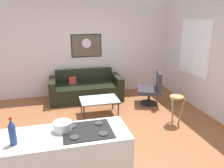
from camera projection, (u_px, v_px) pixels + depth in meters
name	position (u px, v px, depth m)	size (l,w,h in m)	color
ground	(102.00, 131.00, 4.57)	(6.40, 6.40, 0.04)	brown
back_wall	(84.00, 47.00, 6.40)	(6.40, 0.05, 2.80)	silver
right_wall	(211.00, 55.00, 5.06)	(0.05, 6.40, 2.80)	beige
couch	(86.00, 89.00, 6.23)	(1.99, 0.93, 0.80)	black
coffee_table	(99.00, 100.00, 5.18)	(0.88, 0.60, 0.40)	silver
armchair	(152.00, 89.00, 5.82)	(0.78, 0.80, 0.89)	black
bar_stool	(176.00, 103.00, 4.72)	(0.34, 0.33, 0.64)	#A67C46
kitchen_counter	(66.00, 166.00, 2.78)	(1.57, 0.63, 0.93)	silver
soda_bottle	(12.00, 132.00, 2.39)	(0.08, 0.08, 0.33)	navy
mixing_bowl	(62.00, 126.00, 2.71)	(0.23, 0.23, 0.12)	silver
wall_painting	(87.00, 46.00, 6.36)	(0.87, 0.03, 0.66)	black
window	(194.00, 48.00, 5.58)	(0.03, 1.24, 1.41)	silver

